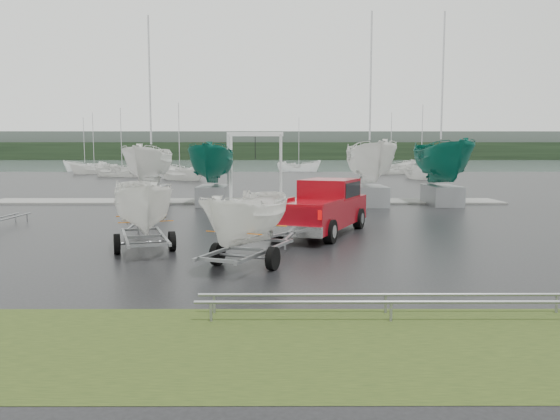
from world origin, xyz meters
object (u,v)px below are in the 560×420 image
Objects in this scene: pickup_truck at (324,205)px; trailer_hitched at (247,175)px; trailer_parked at (142,163)px; boat_hoist at (255,157)px.

trailer_hitched is (-2.47, -5.94, 1.39)m from pickup_truck.
trailer_parked is at bearing 169.10° from trailer_hitched.
trailer_parked is at bearing -123.82° from pickup_truck.
pickup_truck is at bearing 15.14° from trailer_parked.
trailer_parked is 1.19× the size of boat_hoist.
trailer_parked reaches higher than trailer_hitched.
boat_hoist is at bearing 126.68° from pickup_truck.
trailer_parked reaches higher than boat_hoist.
trailer_hitched is 18.08m from boat_hoist.
pickup_truck is 6.58m from trailer_hitched.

